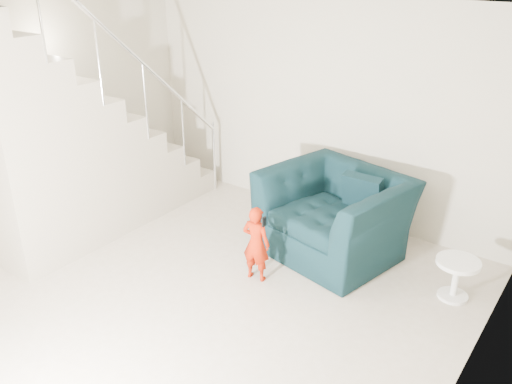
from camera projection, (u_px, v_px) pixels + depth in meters
floor at (170, 312)px, 5.15m from camera, size 5.50×5.50×0.00m
ceiling at (147, 15)px, 4.04m from camera, size 5.50×5.50×0.00m
back_wall at (319, 110)px, 6.64m from camera, size 5.00×0.00×5.00m
right_wall at (457, 275)px, 3.28m from camera, size 0.00×5.50×5.50m
armchair at (334, 215)px, 5.99m from camera, size 1.67×1.53×0.93m
toddler at (256, 244)px, 5.52m from camera, size 0.32×0.24×0.82m
side_table at (457, 273)px, 5.25m from camera, size 0.42×0.42×0.42m
staircase at (72, 159)px, 6.23m from camera, size 1.02×3.03×3.62m
cushion at (363, 193)px, 5.94m from camera, size 0.44×0.21×0.44m
throw at (285, 192)px, 6.27m from camera, size 0.04×0.43×0.48m
phone at (264, 222)px, 5.30m from camera, size 0.03×0.05×0.10m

